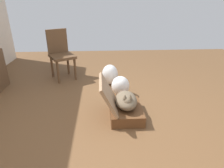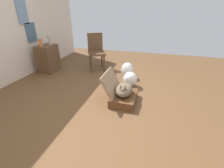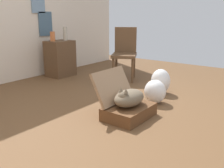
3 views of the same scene
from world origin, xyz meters
The scene contains 7 objects.
ground_plane centered at (0.00, 0.00, 0.00)m, with size 7.68×7.68×0.00m, color brown.
suitcase_base centered at (0.26, -0.35, 0.07)m, with size 0.58×0.42×0.14m, color brown.
suitcase_lid centered at (0.26, -0.11, 0.34)m, with size 0.58×0.42×0.04m, color #9B7756.
cat centered at (0.26, -0.35, 0.24)m, with size 0.52×0.28×0.24m.
plastic_bag_white centered at (0.91, -0.34, 0.16)m, with size 0.28×0.29×0.32m, color white.
plastic_bag_clear centered at (1.35, -0.19, 0.18)m, with size 0.28×0.29×0.37m, color white.
chair centered at (1.75, 0.74, 0.50)m, with size 0.62×0.59×0.92m.
Camera 1 is at (-1.95, -0.03, 1.45)m, focal length 31.23 mm.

